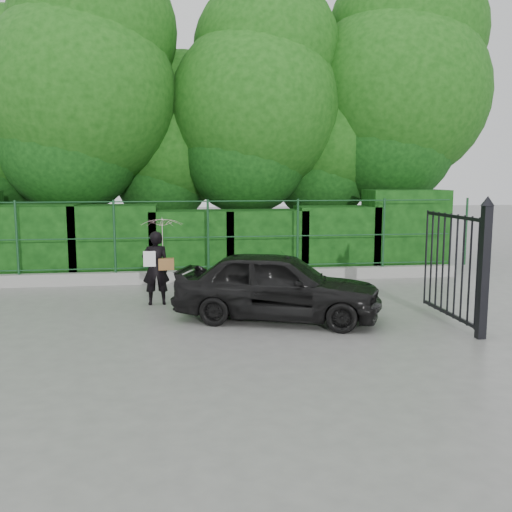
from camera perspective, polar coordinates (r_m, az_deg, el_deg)
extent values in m
plane|color=gray|center=(10.16, -5.65, -7.30)|extent=(80.00, 80.00, 0.00)
cube|color=#9E9E99|center=(14.52, -6.34, -2.06)|extent=(14.00, 0.25, 0.30)
cylinder|color=#153F20|center=(14.88, -22.80, 1.69)|extent=(0.06, 0.06, 1.80)
cylinder|color=#153F20|center=(14.45, -13.96, 1.91)|extent=(0.06, 0.06, 1.80)
cylinder|color=#153F20|center=(14.39, -4.82, 2.09)|extent=(0.06, 0.06, 1.80)
cylinder|color=#153F20|center=(14.69, 4.19, 2.22)|extent=(0.06, 0.06, 1.80)
cylinder|color=#153F20|center=(15.33, 12.63, 2.29)|extent=(0.06, 0.06, 1.80)
cylinder|color=#153F20|center=(16.27, 20.25, 2.31)|extent=(0.06, 0.06, 1.80)
cylinder|color=#153F20|center=(14.48, -6.36, -1.08)|extent=(13.60, 0.03, 0.03)
cylinder|color=#153F20|center=(14.38, -6.41, 1.87)|extent=(13.60, 0.03, 0.03)
cylinder|color=#153F20|center=(14.31, -6.46, 5.45)|extent=(13.60, 0.03, 0.03)
cube|color=black|center=(15.82, -21.14, 1.31)|extent=(2.20, 1.20, 1.96)
cube|color=black|center=(15.48, -13.91, 1.42)|extent=(2.20, 1.20, 1.92)
cube|color=black|center=(15.40, -6.48, 1.26)|extent=(2.20, 1.20, 1.76)
cube|color=black|center=(15.58, 0.89, 1.39)|extent=(2.20, 1.20, 1.76)
cube|color=black|center=(15.99, 8.00, 1.64)|extent=(2.20, 1.20, 1.84)
cube|color=black|center=(16.63, 14.66, 2.47)|extent=(2.20, 1.20, 2.29)
cylinder|color=black|center=(18.54, -24.04, 4.84)|extent=(0.36, 0.36, 3.75)
cylinder|color=black|center=(17.21, -16.80, 6.25)|extent=(0.36, 0.36, 4.50)
sphere|color=#14470F|center=(17.35, -17.17, 15.19)|extent=(5.40, 5.40, 5.40)
cylinder|color=black|center=(18.32, -8.32, 4.64)|extent=(0.36, 0.36, 3.25)
sphere|color=#14470F|center=(18.32, -8.44, 10.74)|extent=(3.90, 3.90, 3.90)
cylinder|color=black|center=(17.46, -0.10, 6.20)|extent=(0.36, 0.36, 4.25)
sphere|color=#14470F|center=(17.57, -0.10, 14.54)|extent=(5.10, 5.10, 5.10)
cylinder|color=black|center=(18.66, 7.27, 5.10)|extent=(0.36, 0.36, 3.50)
sphere|color=#14470F|center=(18.67, 7.39, 11.55)|extent=(4.20, 4.20, 4.20)
cylinder|color=black|center=(18.88, 13.54, 6.88)|extent=(0.36, 0.36, 4.75)
sphere|color=#14470F|center=(19.05, 13.83, 15.47)|extent=(5.70, 5.70, 5.70)
cube|color=black|center=(10.04, 21.81, -1.60)|extent=(0.14, 0.14, 2.20)
cone|color=black|center=(9.92, 22.17, 5.14)|extent=(0.22, 0.22, 0.16)
cube|color=black|center=(11.21, 18.66, -5.44)|extent=(0.05, 2.00, 0.06)
cube|color=black|center=(10.95, 19.08, 3.77)|extent=(0.05, 2.00, 0.06)
cylinder|color=black|center=(10.22, 21.25, -1.69)|extent=(0.04, 0.04, 1.90)
cylinder|color=black|center=(10.43, 20.58, -1.47)|extent=(0.04, 0.04, 1.90)
cylinder|color=black|center=(10.65, 19.95, -1.25)|extent=(0.04, 0.04, 1.90)
cylinder|color=black|center=(10.87, 19.34, -1.05)|extent=(0.04, 0.04, 1.90)
cylinder|color=black|center=(11.09, 18.76, -0.85)|extent=(0.04, 0.04, 1.90)
cylinder|color=black|center=(11.31, 18.19, -0.66)|extent=(0.04, 0.04, 1.90)
cylinder|color=black|center=(11.53, 17.65, -0.47)|extent=(0.04, 0.04, 1.90)
cylinder|color=black|center=(11.76, 17.13, -0.30)|extent=(0.04, 0.04, 1.90)
cylinder|color=black|center=(11.98, 16.63, -0.13)|extent=(0.04, 0.04, 1.90)
imported|color=black|center=(12.06, -9.99, -1.18)|extent=(0.59, 0.41, 1.55)
imported|color=#F8D1D4|center=(12.02, -9.34, 1.98)|extent=(0.86, 0.88, 0.79)
cube|color=brown|center=(11.96, -8.96, -0.80)|extent=(0.32, 0.15, 0.24)
cube|color=white|center=(11.91, -10.61, -0.28)|extent=(0.25, 0.02, 0.32)
imported|color=black|center=(10.63, 2.17, -2.97)|extent=(4.12, 2.75, 1.30)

